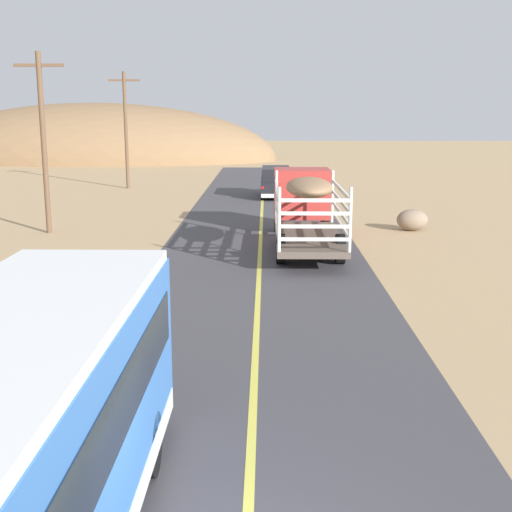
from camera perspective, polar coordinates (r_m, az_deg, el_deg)
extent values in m
cube|color=#B2332D|center=(31.31, 3.85, 5.30)|extent=(2.50, 2.20, 2.20)
cube|color=#192333|center=(31.26, 3.86, 6.12)|extent=(2.53, 1.54, 0.70)
cube|color=brown|center=(26.15, 4.41, 1.49)|extent=(2.50, 6.40, 0.24)
cylinder|color=silver|center=(29.02, 1.72, 5.02)|extent=(0.12, 0.12, 2.20)
cylinder|color=silver|center=(29.15, 6.42, 4.98)|extent=(0.12, 0.12, 2.20)
cylinder|color=silver|center=(22.80, 1.95, 3.06)|extent=(0.12, 0.12, 2.20)
cylinder|color=silver|center=(22.97, 7.90, 3.02)|extent=(0.12, 0.12, 2.20)
cube|color=silver|center=(26.00, 1.77, 2.72)|extent=(0.08, 6.30, 0.12)
cube|color=silver|center=(26.16, 7.08, 2.68)|extent=(0.08, 6.30, 0.12)
cube|color=silver|center=(22.95, 4.91, 1.41)|extent=(2.40, 0.08, 0.12)
cube|color=silver|center=(25.94, 1.78, 3.68)|extent=(0.08, 6.30, 0.12)
cube|color=silver|center=(26.09, 7.11, 3.64)|extent=(0.08, 6.30, 0.12)
cube|color=silver|center=(22.87, 4.93, 2.49)|extent=(2.40, 0.08, 0.12)
cube|color=silver|center=(25.88, 1.78, 4.64)|extent=(0.08, 6.30, 0.12)
cube|color=silver|center=(26.03, 7.13, 4.60)|extent=(0.08, 6.30, 0.12)
cube|color=silver|center=(22.80, 4.95, 3.58)|extent=(2.40, 0.08, 0.12)
cube|color=silver|center=(25.82, 1.79, 5.61)|extent=(0.08, 6.30, 0.12)
cube|color=silver|center=(25.97, 7.16, 5.56)|extent=(0.08, 6.30, 0.12)
cube|color=silver|center=(22.74, 4.97, 4.68)|extent=(2.40, 0.08, 0.12)
ellipsoid|color=#8C6B4C|center=(25.86, 4.48, 5.79)|extent=(1.75, 3.84, 0.70)
cylinder|color=black|center=(31.45, 1.83, 3.05)|extent=(0.32, 1.10, 1.10)
cylinder|color=black|center=(31.56, 5.80, 3.03)|extent=(0.32, 1.10, 1.10)
cylinder|color=black|center=(24.88, 2.08, 0.62)|extent=(0.32, 1.10, 1.10)
cylinder|color=black|center=(25.02, 7.08, 0.60)|extent=(0.32, 1.10, 1.10)
cylinder|color=black|center=(11.50, -20.30, -14.53)|extent=(0.30, 1.00, 1.00)
cylinder|color=black|center=(10.93, -9.07, -15.35)|extent=(0.30, 1.00, 1.00)
cube|color=black|center=(44.22, 1.67, 5.86)|extent=(1.90, 4.60, 0.90)
cube|color=black|center=(43.99, 1.68, 6.94)|extent=(1.75, 3.59, 0.80)
cube|color=#192333|center=(43.99, 1.68, 6.96)|extent=(1.79, 3.22, 0.44)
cube|color=silver|center=(42.06, 1.70, 5.08)|extent=(1.86, 0.20, 0.24)
cube|color=red|center=(41.93, 0.57, 5.76)|extent=(0.16, 0.06, 0.14)
cube|color=red|center=(41.96, 2.85, 5.75)|extent=(0.16, 0.06, 0.14)
cylinder|color=black|center=(45.67, 0.61, 5.69)|extent=(0.26, 0.76, 0.76)
cylinder|color=black|center=(45.69, 2.67, 5.68)|extent=(0.26, 0.76, 0.76)
cylinder|color=black|center=(42.84, 0.59, 5.26)|extent=(0.26, 0.76, 0.76)
cylinder|color=black|center=(42.86, 2.79, 5.25)|extent=(0.26, 0.76, 0.76)
cylinder|color=brown|center=(32.29, -17.39, 8.93)|extent=(0.24, 0.24, 8.06)
cube|color=brown|center=(32.32, -17.78, 15.00)|extent=(2.20, 0.14, 0.14)
cylinder|color=brown|center=(49.95, -10.86, 10.28)|extent=(0.24, 0.24, 8.19)
cube|color=brown|center=(49.97, -11.02, 14.28)|extent=(2.20, 0.14, 0.14)
ellipsoid|color=#84705B|center=(32.67, 12.98, 2.97)|extent=(1.46, 1.13, 1.01)
ellipsoid|color=olive|center=(80.01, -13.41, 7.85)|extent=(41.42, 19.59, 12.72)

